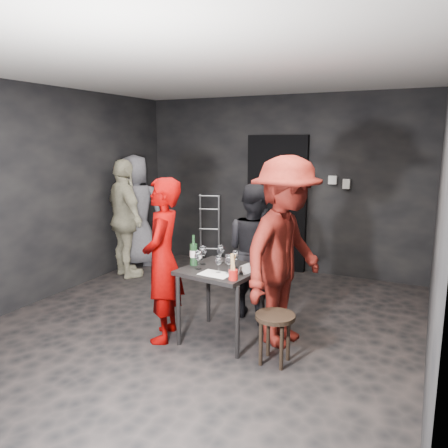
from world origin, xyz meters
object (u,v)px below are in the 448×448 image
at_px(server_red, 162,251).
at_px(man_maroon, 286,228).
at_px(tasting_table, 221,278).
at_px(stool, 275,324).
at_px(bystander_cream, 125,209).
at_px(hand_truck, 209,251).
at_px(breadstick_cup, 233,267).
at_px(bystander_grey, 135,200).
at_px(woman_black, 255,248).
at_px(wine_bottle, 194,254).

height_order(server_red, man_maroon, man_maroon).
xyz_separation_m(tasting_table, man_maroon, (0.60, 0.20, 0.53)).
relative_size(stool, server_red, 0.25).
distance_m(server_red, bystander_cream, 2.27).
relative_size(hand_truck, tasting_table, 1.53).
bearing_deg(server_red, man_maroon, 90.81).
height_order(hand_truck, breadstick_cup, hand_truck).
relative_size(bystander_grey, breadstick_cup, 8.14).
bearing_deg(server_red, stool, 69.39).
height_order(hand_truck, bystander_grey, bystander_grey).
xyz_separation_m(woman_black, bystander_cream, (-2.30, 0.58, 0.22)).
xyz_separation_m(man_maroon, wine_bottle, (-0.91, -0.22, -0.31)).
relative_size(stool, woman_black, 0.29).
relative_size(wine_bottle, breadstick_cup, 1.20).
xyz_separation_m(woman_black, man_maroon, (0.52, -0.50, 0.37)).
distance_m(man_maroon, bystander_grey, 3.47).
bearing_deg(man_maroon, woman_black, 58.50).
bearing_deg(bystander_cream, tasting_table, 178.99).
relative_size(tasting_table, woman_black, 0.46).
height_order(stool, woman_black, woman_black).
xyz_separation_m(tasting_table, bystander_grey, (-2.44, 1.85, 0.43)).
bearing_deg(tasting_table, server_red, -155.67).
height_order(bystander_grey, breadstick_cup, bystander_grey).
bearing_deg(wine_bottle, bystander_grey, 138.81).
distance_m(hand_truck, stool, 3.43).
bearing_deg(bystander_grey, tasting_table, 108.04).
relative_size(hand_truck, bystander_grey, 0.53).
bearing_deg(bystander_grey, wine_bottle, 103.97).
bearing_deg(hand_truck, bystander_cream, -143.25).
bearing_deg(bystander_cream, man_maroon, -171.97).
bearing_deg(hand_truck, stool, -71.86).
xyz_separation_m(tasting_table, breadstick_cup, (0.26, -0.28, 0.22)).
relative_size(server_red, wine_bottle, 5.80).
bearing_deg(man_maroon, wine_bottle, 116.00).
bearing_deg(tasting_table, woman_black, 83.15).
height_order(tasting_table, server_red, server_red).
height_order(tasting_table, bystander_grey, bystander_grey).
bearing_deg(man_maroon, breadstick_cup, 156.96).
bearing_deg(man_maroon, bystander_cream, 81.63).
bearing_deg(stool, breadstick_cup, -175.56).
distance_m(stool, breadstick_cup, 0.64).
relative_size(woman_black, wine_bottle, 5.08).
xyz_separation_m(bystander_grey, breadstick_cup, (2.70, -2.13, -0.21)).
bearing_deg(stool, tasting_table, 159.43).
bearing_deg(bystander_cream, bystander_grey, -38.76).
relative_size(hand_truck, man_maroon, 0.49).
xyz_separation_m(bystander_cream, breadstick_cup, (2.47, -1.56, -0.16)).
height_order(tasting_table, woman_black, woman_black).
bearing_deg(wine_bottle, stool, -13.37).
bearing_deg(woman_black, tasting_table, 106.58).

